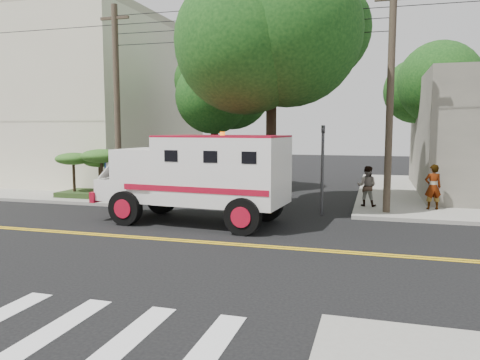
% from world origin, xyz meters
% --- Properties ---
extents(ground, '(100.00, 100.00, 0.00)m').
position_xyz_m(ground, '(0.00, 0.00, 0.00)').
color(ground, black).
rests_on(ground, ground).
extents(sidewalk_nw, '(17.00, 17.00, 0.15)m').
position_xyz_m(sidewalk_nw, '(-13.50, 13.50, 0.07)').
color(sidewalk_nw, gray).
rests_on(sidewalk_nw, ground).
extents(building_left, '(16.00, 14.00, 10.00)m').
position_xyz_m(building_left, '(-15.50, 15.00, 5.15)').
color(building_left, beige).
rests_on(building_left, sidewalk_nw).
extents(utility_pole_left, '(0.28, 0.28, 9.00)m').
position_xyz_m(utility_pole_left, '(-5.60, 6.00, 4.50)').
color(utility_pole_left, '#382D23').
rests_on(utility_pole_left, ground).
extents(utility_pole_right, '(0.28, 0.28, 9.00)m').
position_xyz_m(utility_pole_right, '(6.30, 6.20, 4.50)').
color(utility_pole_right, '#382D23').
rests_on(utility_pole_right, ground).
extents(tree_main, '(6.08, 5.70, 9.85)m').
position_xyz_m(tree_main, '(1.94, 6.21, 7.20)').
color(tree_main, black).
rests_on(tree_main, ground).
extents(tree_left, '(4.48, 4.20, 7.70)m').
position_xyz_m(tree_left, '(-2.68, 11.79, 5.73)').
color(tree_left, black).
rests_on(tree_left, ground).
extents(tree_right, '(4.80, 4.50, 8.20)m').
position_xyz_m(tree_right, '(8.84, 15.77, 6.09)').
color(tree_right, black).
rests_on(tree_right, ground).
extents(traffic_signal, '(0.15, 0.18, 3.60)m').
position_xyz_m(traffic_signal, '(3.80, 5.60, 2.23)').
color(traffic_signal, '#3F3F42').
rests_on(traffic_signal, ground).
extents(accessibility_sign, '(0.45, 0.10, 2.02)m').
position_xyz_m(accessibility_sign, '(-6.20, 6.17, 1.37)').
color(accessibility_sign, '#3F3F42').
rests_on(accessibility_sign, ground).
extents(palm_planter, '(3.52, 2.63, 2.36)m').
position_xyz_m(palm_planter, '(-7.44, 6.62, 1.65)').
color(palm_planter, '#1E3314').
rests_on(palm_planter, sidewalk_nw).
extents(armored_truck, '(7.29, 3.35, 3.23)m').
position_xyz_m(armored_truck, '(-0.33, 2.71, 1.84)').
color(armored_truck, white).
rests_on(armored_truck, ground).
extents(pedestrian_a, '(0.76, 0.59, 1.87)m').
position_xyz_m(pedestrian_a, '(8.13, 7.38, 1.08)').
color(pedestrian_a, gray).
rests_on(pedestrian_a, sidewalk_ne).
extents(pedestrian_b, '(0.92, 0.76, 1.73)m').
position_xyz_m(pedestrian_b, '(5.50, 7.48, 1.01)').
color(pedestrian_b, gray).
rests_on(pedestrian_b, sidewalk_ne).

